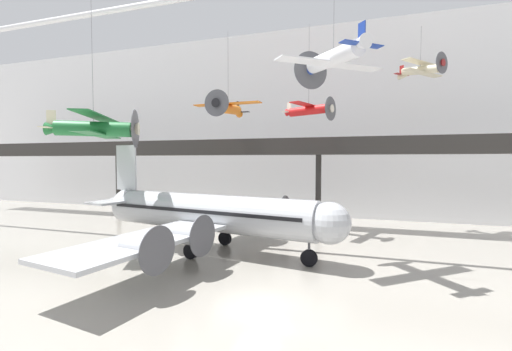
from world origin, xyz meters
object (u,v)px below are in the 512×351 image
suspended_plane_red_highwing (309,110)px  suspended_plane_orange_highwing (228,108)px  airliner_silver_main (206,213)px  suspended_plane_green_biplane (94,128)px  suspended_plane_white_twin (333,58)px  suspended_plane_cream_biplane (421,70)px

suspended_plane_red_highwing → suspended_plane_orange_highwing: (-9.24, -0.86, 0.48)m
airliner_silver_main → suspended_plane_green_biplane: suspended_plane_green_biplane is taller
suspended_plane_red_highwing → suspended_plane_white_twin: 12.78m
airliner_silver_main → suspended_plane_cream_biplane: (19.23, 15.11, 14.88)m
suspended_plane_red_highwing → suspended_plane_white_twin: suspended_plane_white_twin is taller
airliner_silver_main → suspended_plane_white_twin: (11.33, -1.85, 12.17)m
suspended_plane_white_twin → airliner_silver_main: bearing=40.6°
suspended_plane_red_highwing → suspended_plane_white_twin: (3.83, -12.05, 1.90)m
suspended_plane_red_highwing → suspended_plane_cream_biplane: bearing=42.8°
suspended_plane_red_highwing → suspended_plane_cream_biplane: 13.53m
suspended_plane_orange_highwing → suspended_plane_green_biplane: 14.83m
suspended_plane_orange_highwing → suspended_plane_white_twin: 17.26m
airliner_silver_main → suspended_plane_white_twin: bearing=-0.2°
suspended_plane_orange_highwing → airliner_silver_main: bearing=12.0°
airliner_silver_main → suspended_plane_orange_highwing: 14.35m
suspended_plane_red_highwing → suspended_plane_orange_highwing: suspended_plane_orange_highwing is taller
airliner_silver_main → suspended_plane_cream_biplane: 28.63m
airliner_silver_main → suspended_plane_red_highwing: 16.30m
suspended_plane_white_twin → suspended_plane_green_biplane: bearing=52.2°
suspended_plane_white_twin → suspended_plane_cream_biplane: suspended_plane_cream_biplane is taller
suspended_plane_green_biplane → suspended_plane_cream_biplane: bearing=5.1°
suspended_plane_orange_highwing → suspended_plane_green_biplane: (-8.04, -12.06, -3.12)m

